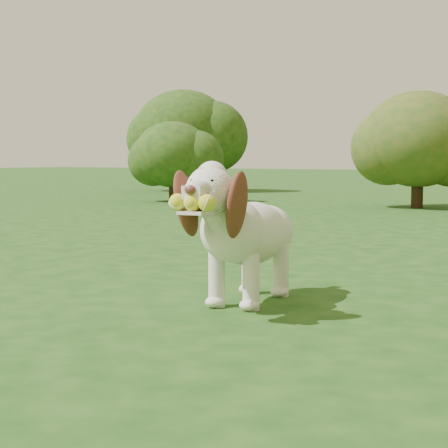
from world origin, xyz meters
The scene contains 5 objects.
ground centered at (0.00, 0.00, 0.00)m, with size 80.00×80.00×0.00m, color #163F12.
dog centered at (0.16, 0.51, 0.37)m, with size 0.43×1.06×0.69m.
shrub_a centered at (-5.12, 7.18, 0.76)m, with size 1.24×1.24×1.29m.
shrub_e centered at (-7.20, 10.41, 1.26)m, with size 2.06×2.06×2.14m.
shrub_b centered at (-1.32, 7.80, 0.96)m, with size 1.58×1.58×1.64m.
Camera 1 is at (1.99, -2.55, 0.70)m, focal length 60.00 mm.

